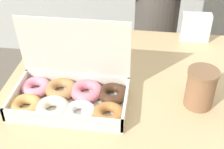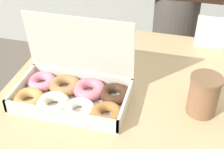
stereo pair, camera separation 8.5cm
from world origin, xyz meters
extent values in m
cube|color=silver|center=(-0.18, -0.10, 0.77)|extent=(0.34, 0.20, 0.01)
cube|color=silver|center=(-0.35, -0.10, 0.80)|extent=(0.01, 0.20, 0.04)
cube|color=silver|center=(-0.01, -0.10, 0.80)|extent=(0.01, 0.20, 0.04)
cube|color=silver|center=(-0.18, -0.20, 0.80)|extent=(0.34, 0.01, 0.04)
cube|color=silver|center=(-0.18, -0.01, 0.80)|extent=(0.34, 0.01, 0.04)
cube|color=silver|center=(-0.18, -0.01, 0.92)|extent=(0.34, 0.03, 0.20)
torus|color=tan|center=(-0.30, -0.15, 0.79)|extent=(0.13, 0.13, 0.03)
torus|color=pink|center=(-0.30, -0.06, 0.79)|extent=(0.13, 0.13, 0.03)
torus|color=silver|center=(-0.22, -0.15, 0.79)|extent=(0.13, 0.13, 0.03)
torus|color=#B27F4C|center=(-0.22, -0.06, 0.79)|extent=(0.12, 0.12, 0.03)
torus|color=white|center=(-0.14, -0.15, 0.79)|extent=(0.12, 0.12, 0.03)
torus|color=pink|center=(-0.14, -0.06, 0.79)|extent=(0.12, 0.12, 0.03)
torus|color=#A87038|center=(-0.06, -0.15, 0.79)|extent=(0.10, 0.10, 0.03)
torus|color=#422819|center=(-0.06, -0.06, 0.79)|extent=(0.13, 0.13, 0.03)
cylinder|color=#8C6042|center=(0.20, -0.05, 0.83)|extent=(0.09, 0.09, 0.11)
cylinder|color=brown|center=(0.20, -0.05, 0.89)|extent=(0.09, 0.09, 0.01)
cube|color=silver|center=(0.22, 0.36, 0.83)|extent=(0.11, 0.05, 0.11)
cylinder|color=#4C4742|center=(0.07, 0.67, 0.43)|extent=(0.22, 0.22, 0.86)
camera|label=1|loc=(0.04, -0.79, 1.39)|focal=50.00mm
camera|label=2|loc=(0.12, -0.78, 1.39)|focal=50.00mm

